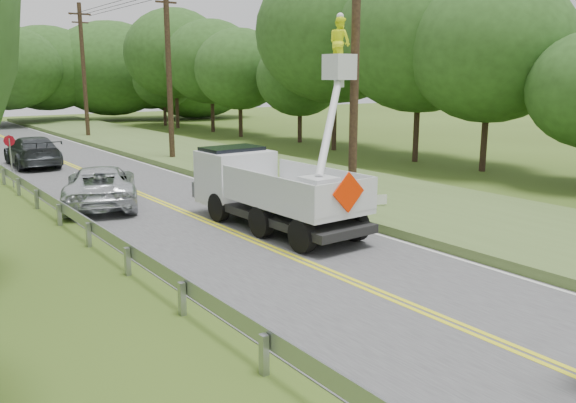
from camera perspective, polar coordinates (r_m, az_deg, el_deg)
ground at (r=11.92m, az=17.58°, el=-12.06°), size 140.00×140.00×0.00m
road at (r=22.68m, az=-11.94°, el=-0.23°), size 7.20×96.00×0.03m
guardrail at (r=22.18m, az=-22.48°, el=0.25°), size 0.18×48.00×0.77m
utility_poles at (r=27.16m, az=-5.23°, el=13.16°), size 1.60×43.30×10.00m
tall_grass_verge at (r=26.27m, az=2.31°, el=2.01°), size 7.00×96.00×0.30m
treeline_right at (r=39.79m, az=2.47°, el=14.25°), size 10.71×54.32×11.91m
bucket_truck at (r=19.17m, az=-2.13°, el=2.40°), size 4.54×6.83×6.65m
suv_silver at (r=22.85m, az=-17.75°, el=1.48°), size 4.16×5.90×1.50m
suv_darkgrey at (r=34.24m, az=-23.62°, el=4.51°), size 2.40×5.56×1.59m
stop_sign_permanent at (r=27.92m, az=-25.40°, el=4.24°), size 0.49×0.07×2.29m
yard_sign at (r=20.72m, az=8.99°, el=0.11°), size 0.46×0.19×0.70m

